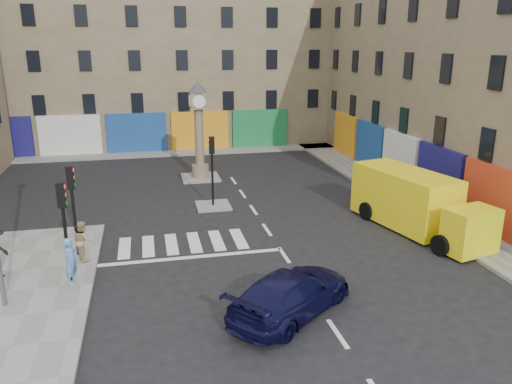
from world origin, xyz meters
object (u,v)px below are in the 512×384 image
object	(u,v)px
traffic_light_left_far	(72,197)
navy_sedan	(291,293)
traffic_light_island	(212,160)
clock_pillar	(199,124)
traffic_light_left_near	(64,216)
yellow_van	(415,203)
pedestrian_blue	(71,261)
pedestrian_tan	(83,241)

from	to	relation	value
traffic_light_left_far	navy_sedan	distance (m)	9.69
traffic_light_island	clock_pillar	bearing A→B (deg)	90.00
clock_pillar	navy_sedan	world-z (taller)	clock_pillar
traffic_light_left_near	traffic_light_left_far	bearing A→B (deg)	90.00
yellow_van	pedestrian_blue	xyz separation A→B (m)	(-14.92, -2.67, -0.30)
traffic_light_island	pedestrian_tan	bearing A→B (deg)	-135.08
traffic_light_island	pedestrian_tan	distance (m)	8.63
yellow_van	pedestrian_blue	size ratio (longest dim) A/B	4.37
pedestrian_tan	traffic_light_left_near	bearing A→B (deg)	146.26
clock_pillar	pedestrian_tan	size ratio (longest dim) A/B	3.77
yellow_van	pedestrian_blue	bearing A→B (deg)	177.11
clock_pillar	navy_sedan	bearing A→B (deg)	-86.83
traffic_light_left_near	navy_sedan	world-z (taller)	traffic_light_left_near
traffic_light_island	pedestrian_blue	size ratio (longest dim) A/B	2.12
navy_sedan	pedestrian_blue	size ratio (longest dim) A/B	2.86
traffic_light_island	traffic_light_left_far	bearing A→B (deg)	-139.40
traffic_light_left_near	navy_sedan	size ratio (longest dim) A/B	0.74
traffic_light_island	pedestrian_blue	xyz separation A→B (m)	(-6.17, -8.08, -1.57)
yellow_van	traffic_light_left_far	bearing A→B (deg)	166.91
pedestrian_blue	pedestrian_tan	distance (m)	2.11
traffic_light_island	yellow_van	world-z (taller)	traffic_light_island
pedestrian_tan	traffic_light_left_far	bearing A→B (deg)	2.83
pedestrian_blue	pedestrian_tan	world-z (taller)	pedestrian_blue
clock_pillar	pedestrian_blue	bearing A→B (deg)	-113.66
traffic_light_left_far	traffic_light_island	xyz separation A→B (m)	(6.30, 5.40, -0.03)
traffic_light_left_far	pedestrian_blue	distance (m)	3.13
pedestrian_blue	traffic_light_island	bearing A→B (deg)	-18.64
traffic_light_island	pedestrian_tan	xyz separation A→B (m)	(-6.00, -5.98, -1.63)
navy_sedan	pedestrian_tan	size ratio (longest dim) A/B	3.09
pedestrian_blue	pedestrian_tan	bearing A→B (deg)	14.13
navy_sedan	traffic_light_island	bearing A→B (deg)	-33.60
traffic_light_left_near	pedestrian_tan	bearing A→B (deg)	80.62
navy_sedan	clock_pillar	bearing A→B (deg)	-35.24
traffic_light_left_near	traffic_light_left_far	distance (m)	2.40
traffic_light_island	clock_pillar	size ratio (longest dim) A/B	0.61
navy_sedan	traffic_light_left_near	bearing A→B (deg)	24.48
traffic_light_left_far	navy_sedan	xyz separation A→B (m)	(7.27, -6.12, -1.90)
clock_pillar	yellow_van	world-z (taller)	clock_pillar
yellow_van	pedestrian_tan	size ratio (longest dim) A/B	4.73
clock_pillar	pedestrian_blue	xyz separation A→B (m)	(-6.17, -14.08, -2.53)
traffic_light_left_far	pedestrian_tan	bearing A→B (deg)	-62.82
pedestrian_tan	navy_sedan	bearing A→B (deg)	-152.82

